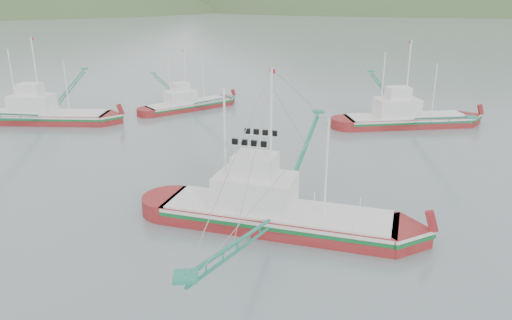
{
  "coord_description": "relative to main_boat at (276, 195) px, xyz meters",
  "views": [
    {
      "loc": [
        -2.38,
        -32.82,
        16.72
      ],
      "look_at": [
        0.0,
        6.0,
        3.2
      ],
      "focal_mm": 35.0,
      "sensor_mm": 36.0,
      "label": 1
    }
  ],
  "objects": [
    {
      "name": "bg_boat_far",
      "position": [
        -8.86,
        37.99,
        -0.57
      ],
      "size": [
        15.92,
        20.57,
        9.18
      ],
      "rotation": [
        0.0,
        0.0,
        0.58
      ],
      "color": "maroon",
      "rests_on": "ground"
    },
    {
      "name": "headland_right",
      "position": [
        238.93,
        429.84,
        -2.51
      ],
      "size": [
        684.0,
        432.0,
        306.0
      ],
      "primitive_type": "ellipsoid",
      "color": "#37522A",
      "rests_on": "ground"
    },
    {
      "name": "bg_boat_left",
      "position": [
        -27.07,
        31.67,
        -0.78
      ],
      "size": [
        16.34,
        28.83,
        11.71
      ],
      "rotation": [
        0.0,
        0.0,
        -0.11
      ],
      "color": "maroon",
      "rests_on": "ground"
    },
    {
      "name": "ridge_distant",
      "position": [
        28.93,
        559.84,
        -2.51
      ],
      "size": [
        960.0,
        400.0,
        240.0
      ],
      "primitive_type": "ellipsoid",
      "color": "slate",
      "rests_on": "ground"
    },
    {
      "name": "ground",
      "position": [
        -1.07,
        -0.16,
        -2.51
      ],
      "size": [
        1200.0,
        1200.0,
        0.0
      ],
      "primitive_type": "plane",
      "color": "slate",
      "rests_on": "ground"
    },
    {
      "name": "bg_boat_right",
      "position": [
        19.26,
        27.09,
        -0.93
      ],
      "size": [
        15.94,
        28.41,
        11.51
      ],
      "rotation": [
        0.0,
        0.0,
        0.07
      ],
      "color": "maroon",
      "rests_on": "ground"
    },
    {
      "name": "main_boat",
      "position": [
        0.0,
        0.0,
        0.0
      ],
      "size": [
        17.58,
        29.79,
        12.52
      ],
      "rotation": [
        0.0,
        0.0,
        -0.36
      ],
      "color": "maroon",
      "rests_on": "ground"
    }
  ]
}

